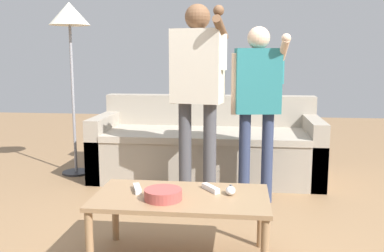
{
  "coord_description": "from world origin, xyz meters",
  "views": [
    {
      "loc": [
        0.14,
        -2.58,
        1.19
      ],
      "look_at": [
        -0.19,
        0.31,
        0.72
      ],
      "focal_mm": 40.1,
      "sensor_mm": 36.0,
      "label": 1
    }
  ],
  "objects": [
    {
      "name": "ground_plane",
      "position": [
        0.0,
        0.0,
        0.0
      ],
      "size": [
        12.0,
        12.0,
        0.0
      ],
      "primitive_type": "plane",
      "color": "#93704C"
    },
    {
      "name": "couch",
      "position": [
        -0.19,
        1.59,
        0.29
      ],
      "size": [
        2.19,
        0.89,
        0.79
      ],
      "color": "#9E9384",
      "rests_on": "ground"
    },
    {
      "name": "coffee_table",
      "position": [
        -0.19,
        -0.23,
        0.35
      ],
      "size": [
        1.01,
        0.55,
        0.4
      ],
      "color": "#997551",
      "rests_on": "ground"
    },
    {
      "name": "snack_bowl",
      "position": [
        -0.28,
        -0.32,
        0.43
      ],
      "size": [
        0.21,
        0.21,
        0.06
      ],
      "primitive_type": "cylinder",
      "color": "#B24C47",
      "rests_on": "coffee_table"
    },
    {
      "name": "game_remote_nunchuk",
      "position": [
        0.09,
        -0.19,
        0.42
      ],
      "size": [
        0.06,
        0.09,
        0.05
      ],
      "color": "white",
      "rests_on": "coffee_table"
    },
    {
      "name": "floor_lamp",
      "position": [
        -1.53,
        1.53,
        1.51
      ],
      "size": [
        0.4,
        0.4,
        1.71
      ],
      "color": "#2D2D33",
      "rests_on": "ground"
    },
    {
      "name": "player_right",
      "position": [
        0.27,
        0.85,
        0.89
      ],
      "size": [
        0.44,
        0.29,
        1.42
      ],
      "color": "#2D3856",
      "rests_on": "ground"
    },
    {
      "name": "player_center",
      "position": [
        -0.2,
        0.76,
        1.0
      ],
      "size": [
        0.47,
        0.38,
        1.59
      ],
      "color": "#47474C",
      "rests_on": "ground"
    },
    {
      "name": "game_remote_wand_near",
      "position": [
        -0.46,
        -0.19,
        0.42
      ],
      "size": [
        0.08,
        0.15,
        0.03
      ],
      "color": "white",
      "rests_on": "coffee_table"
    },
    {
      "name": "game_remote_wand_far",
      "position": [
        -0.03,
        -0.13,
        0.42
      ],
      "size": [
        0.12,
        0.14,
        0.03
      ],
      "color": "white",
      "rests_on": "coffee_table"
    }
  ]
}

